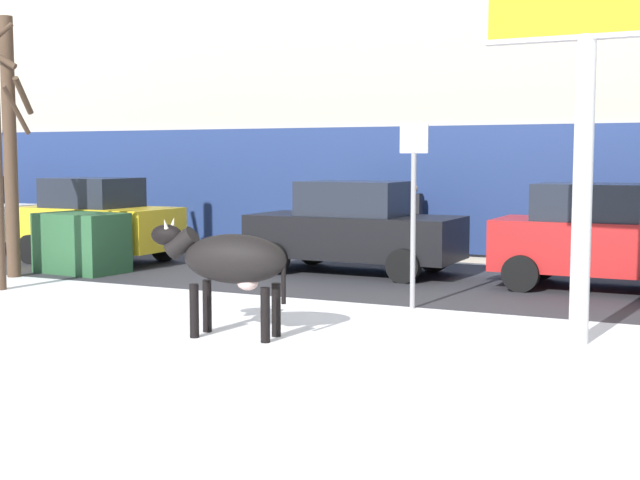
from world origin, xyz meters
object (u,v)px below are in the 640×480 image
cow_black (230,261)px  car_red_hatchback (596,237)px  bare_tree_left_lot (8,139)px  street_sign (413,200)px  car_black_sedan (355,228)px  dumpster (82,243)px  car_yellow_hatchback (97,220)px  pedestrian_far_left (106,212)px  pedestrian_by_cars (413,223)px  pedestrian_near_billboard (338,220)px

cow_black → car_red_hatchback: 7.21m
bare_tree_left_lot → street_sign: bare_tree_left_lot is taller
car_black_sedan → dumpster: size_ratio=2.48×
car_yellow_hatchback → car_red_hatchback: (10.47, 0.67, 0.00)m
car_black_sedan → pedestrian_far_left: (-8.05, 2.17, -0.03)m
pedestrian_far_left → car_red_hatchback: bearing=-10.4°
car_yellow_hatchback → pedestrian_by_cars: bearing=25.5°
car_red_hatchback → bare_tree_left_lot: 11.06m
car_black_sedan → pedestrian_by_cars: bearing=78.2°
pedestrian_far_left → street_sign: 11.86m
street_sign → bare_tree_left_lot: bearing=-179.9°
pedestrian_far_left → dumpster: pedestrian_far_left is taller
cow_black → pedestrian_far_left: pedestrian_far_left is taller
cow_black → car_yellow_hatchback: size_ratio=0.55×
street_sign → pedestrian_by_cars: bearing=109.5°
car_red_hatchback → dumpster: (-9.63, -2.16, -0.33)m
bare_tree_left_lot → dumpster: bearing=52.7°
pedestrian_near_billboard → street_sign: street_sign is taller
dumpster → pedestrian_far_left: bearing=124.4°
cow_black → dumpster: size_ratio=1.14×
car_red_hatchback → pedestrian_by_cars: bearing=151.0°
street_sign → car_red_hatchback: bearing=55.0°
car_yellow_hatchback → pedestrian_far_left: car_yellow_hatchback is taller
car_yellow_hatchback → street_sign: size_ratio=1.24×
car_black_sedan → street_sign: size_ratio=1.49×
pedestrian_far_left → street_sign: bearing=-27.9°
cow_black → pedestrian_far_left: (-9.03, 8.54, -0.11)m
car_black_sedan → pedestrian_by_cars: (0.45, 2.17, -0.03)m
cow_black → car_black_sedan: size_ratio=0.46×
car_red_hatchback → street_sign: street_sign is taller
car_red_hatchback → dumpster: car_red_hatchback is taller
pedestrian_by_cars → street_sign: street_sign is taller
pedestrian_by_cars → pedestrian_far_left: same height
cow_black → street_sign: size_ratio=0.68×
cow_black → car_red_hatchback: car_red_hatchback is taller
dumpster → car_red_hatchback: bearing=12.6°
pedestrian_by_cars → pedestrian_far_left: (-8.50, 0.00, 0.00)m
pedestrian_far_left → pedestrian_near_billboard: bearing=0.0°
pedestrian_near_billboard → pedestrian_far_left: (-6.69, 0.00, 0.00)m
cow_black → bare_tree_left_lot: bare_tree_left_lot is taller
car_red_hatchback → dumpster: 9.87m
pedestrian_by_cars → car_yellow_hatchback: bearing=-154.5°
pedestrian_far_left → car_black_sedan: bearing=-15.1°
street_sign → cow_black: bearing=-115.3°
pedestrian_near_billboard → car_yellow_hatchback: bearing=-146.1°
pedestrian_near_billboard → street_sign: bearing=-55.7°
dumpster → street_sign: street_sign is taller
cow_black → car_red_hatchback: (3.66, 6.22, -0.07)m
pedestrian_near_billboard → cow_black: bearing=-74.6°
car_black_sedan → pedestrian_near_billboard: bearing=122.0°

